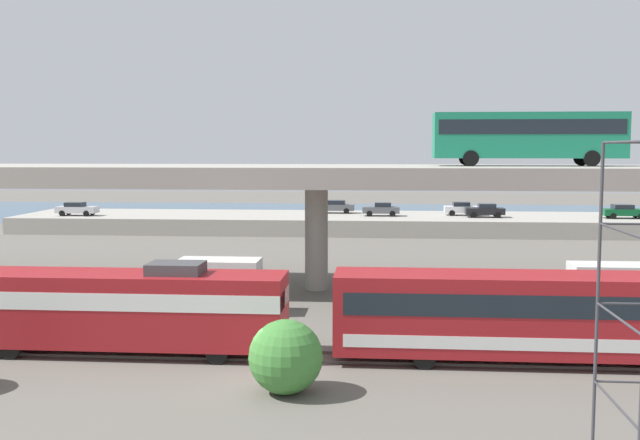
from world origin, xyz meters
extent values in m
plane|color=#605B54|center=(0.00, 0.00, 0.00)|extent=(260.00, 260.00, 0.00)
cube|color=#59544C|center=(0.00, 3.26, 0.06)|extent=(110.00, 0.12, 0.12)
cube|color=#59544C|center=(0.00, 4.74, 0.06)|extent=(110.00, 0.12, 0.12)
cube|color=maroon|center=(-7.37, 4.00, 2.08)|extent=(14.75, 3.00, 3.20)
cube|color=silver|center=(-7.37, 4.00, 2.66)|extent=(14.75, 3.04, 0.77)
cube|color=#3F3F42|center=(-4.86, 4.00, 3.93)|extent=(2.40, 1.80, 0.50)
cylinder|color=black|center=(-11.98, 2.65, 0.48)|extent=(0.96, 0.18, 0.96)
cylinder|color=black|center=(-11.98, 5.35, 0.48)|extent=(0.96, 0.18, 0.96)
cylinder|color=black|center=(-2.76, 2.65, 0.48)|extent=(0.96, 0.18, 0.96)
cylinder|color=black|center=(-2.76, 5.35, 0.48)|extent=(0.96, 0.18, 0.96)
cube|color=maroon|center=(13.22, 4.00, 2.16)|extent=(22.02, 3.00, 3.40)
cube|color=black|center=(13.22, 4.00, 2.77)|extent=(21.14, 3.04, 0.95)
cube|color=silver|center=(13.22, 4.00, 1.21)|extent=(21.14, 3.04, 0.54)
cylinder|color=black|center=(6.06, 2.65, 0.46)|extent=(0.92, 0.18, 0.92)
cylinder|color=black|center=(6.06, 5.35, 0.46)|extent=(0.92, 0.18, 0.92)
cube|color=#9E998E|center=(0.00, 20.00, 7.46)|extent=(96.00, 10.23, 1.29)
cylinder|color=#9E998E|center=(0.00, 20.00, 3.41)|extent=(1.50, 1.50, 6.81)
cube|color=#197A56|center=(13.53, 20.86, 10.05)|extent=(12.00, 2.55, 2.90)
cube|color=black|center=(13.53, 20.86, 10.57)|extent=(11.52, 2.59, 0.93)
cube|color=black|center=(7.58, 20.86, 10.40)|extent=(0.08, 2.30, 1.74)
cylinder|color=black|center=(9.81, 19.65, 8.60)|extent=(1.00, 0.26, 1.00)
cylinder|color=black|center=(9.81, 22.08, 8.60)|extent=(1.00, 0.26, 1.00)
cylinder|color=black|center=(17.25, 19.65, 8.60)|extent=(1.00, 0.26, 1.00)
cylinder|color=black|center=(17.25, 22.08, 8.60)|extent=(1.00, 0.26, 1.00)
cube|color=black|center=(-8.34, 12.61, 1.44)|extent=(2.00, 2.30, 2.00)
cube|color=silver|center=(-4.84, 12.61, 1.74)|extent=(4.60, 2.30, 2.60)
cylinder|color=black|center=(-8.05, 11.52, 0.44)|extent=(0.88, 0.28, 0.88)
cylinder|color=black|center=(-8.05, 13.71, 0.44)|extent=(0.88, 0.28, 0.88)
cylinder|color=black|center=(-3.83, 11.52, 0.44)|extent=(0.88, 0.28, 0.88)
cylinder|color=black|center=(-3.83, 13.71, 0.44)|extent=(0.88, 0.28, 0.88)
cube|color=#515459|center=(13.24, 12.61, 1.44)|extent=(2.00, 2.30, 2.00)
cube|color=silver|center=(16.74, 12.61, 1.74)|extent=(4.60, 2.30, 2.60)
cylinder|color=black|center=(13.53, 11.52, 0.44)|extent=(0.88, 0.28, 0.88)
cylinder|color=black|center=(13.53, 13.71, 0.44)|extent=(0.88, 0.28, 0.88)
cylinder|color=black|center=(17.75, 11.52, 0.44)|extent=(0.88, 0.28, 0.88)
cylinder|color=black|center=(17.75, 13.71, 0.44)|extent=(0.88, 0.28, 0.88)
cylinder|color=#38383D|center=(10.56, -5.93, 4.70)|extent=(0.10, 0.10, 9.40)
cylinder|color=#38383D|center=(10.56, -7.88, 2.35)|extent=(0.07, 3.91, 0.07)
cylinder|color=#38383D|center=(10.56, -7.88, 4.70)|extent=(0.07, 3.91, 0.07)
cylinder|color=#38383D|center=(10.56, -7.88, 7.05)|extent=(0.07, 3.91, 0.07)
cylinder|color=#38383D|center=(10.56, -7.88, 9.40)|extent=(0.07, 3.91, 0.07)
cube|color=#9E998E|center=(0.00, 55.00, 0.88)|extent=(72.73, 13.11, 1.77)
cube|color=#0C4C26|center=(30.13, 53.60, 2.44)|extent=(4.61, 1.88, 0.70)
cube|color=#1E232B|center=(29.90, 53.60, 3.03)|extent=(2.03, 1.65, 0.48)
cylinder|color=black|center=(31.56, 54.49, 2.09)|extent=(0.64, 0.20, 0.64)
cylinder|color=black|center=(28.70, 54.49, 2.09)|extent=(0.64, 0.20, 0.64)
cylinder|color=black|center=(28.70, 52.71, 2.09)|extent=(0.64, 0.20, 0.64)
cube|color=black|center=(15.41, 53.64, 2.44)|extent=(4.15, 1.75, 0.70)
cube|color=#1E232B|center=(15.62, 53.64, 3.03)|extent=(1.82, 1.54, 0.48)
cylinder|color=black|center=(14.13, 52.81, 2.09)|extent=(0.64, 0.20, 0.64)
cylinder|color=black|center=(14.13, 54.47, 2.09)|extent=(0.64, 0.20, 0.64)
cylinder|color=black|center=(16.70, 52.81, 2.09)|extent=(0.64, 0.20, 0.64)
cylinder|color=black|center=(16.70, 54.47, 2.09)|extent=(0.64, 0.20, 0.64)
cube|color=silver|center=(13.31, 55.86, 2.44)|extent=(4.14, 1.82, 0.70)
cube|color=#1E232B|center=(13.10, 55.86, 3.03)|extent=(1.82, 1.61, 0.48)
cylinder|color=black|center=(14.59, 56.72, 2.09)|extent=(0.64, 0.20, 0.64)
cylinder|color=black|center=(14.59, 54.99, 2.09)|extent=(0.64, 0.20, 0.64)
cylinder|color=black|center=(12.03, 56.72, 2.09)|extent=(0.64, 0.20, 0.64)
cylinder|color=black|center=(12.03, 54.99, 2.09)|extent=(0.64, 0.20, 0.64)
cube|color=#515459|center=(-1.16, 57.58, 2.44)|extent=(4.49, 1.81, 0.70)
cube|color=#1E232B|center=(-0.94, 57.58, 3.03)|extent=(1.98, 1.59, 0.48)
cylinder|color=black|center=(-2.56, 56.72, 2.09)|extent=(0.64, 0.20, 0.64)
cylinder|color=black|center=(-2.56, 58.44, 2.09)|extent=(0.64, 0.20, 0.64)
cylinder|color=black|center=(0.23, 56.72, 2.09)|extent=(0.64, 0.20, 0.64)
cylinder|color=black|center=(0.23, 58.44, 2.09)|extent=(0.64, 0.20, 0.64)
cube|color=#B7B7BC|center=(-29.52, 51.94, 2.44)|extent=(4.44, 1.81, 0.70)
cube|color=#1E232B|center=(-29.74, 51.94, 3.03)|extent=(1.95, 1.60, 0.48)
cylinder|color=black|center=(-28.14, 52.80, 2.09)|extent=(0.64, 0.20, 0.64)
cylinder|color=black|center=(-28.14, 51.08, 2.09)|extent=(0.64, 0.20, 0.64)
cylinder|color=black|center=(-30.89, 52.80, 2.09)|extent=(0.64, 0.20, 0.64)
cylinder|color=black|center=(-30.89, 51.08, 2.09)|extent=(0.64, 0.20, 0.64)
cube|color=#515459|center=(4.18, 54.35, 2.44)|extent=(4.07, 1.77, 0.70)
cube|color=#1E232B|center=(4.38, 54.35, 3.03)|extent=(1.79, 1.56, 0.48)
cylinder|color=black|center=(2.92, 53.51, 2.09)|extent=(0.64, 0.20, 0.64)
cylinder|color=black|center=(2.92, 55.19, 2.09)|extent=(0.64, 0.20, 0.64)
cylinder|color=black|center=(5.44, 53.51, 2.09)|extent=(0.64, 0.20, 0.64)
cylinder|color=black|center=(5.44, 55.19, 2.09)|extent=(0.64, 0.20, 0.64)
cube|color=#385B7A|center=(0.00, 78.00, 0.00)|extent=(140.00, 36.00, 0.01)
sphere|color=#3E7D35|center=(0.66, -0.85, 1.41)|extent=(2.82, 2.82, 2.82)
camera|label=1|loc=(4.21, -28.04, 9.23)|focal=41.83mm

